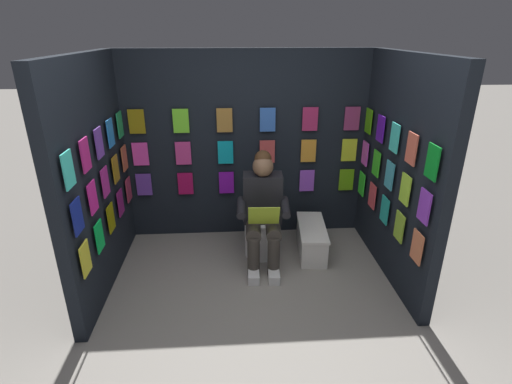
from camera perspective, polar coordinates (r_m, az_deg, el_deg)
ground_plane at (r=3.39m, az=0.15°, el=-19.99°), size 30.00×30.00×0.00m
display_wall_back at (r=4.48m, az=-1.45°, el=6.60°), size 2.80×0.14×2.12m
display_wall_left at (r=3.92m, az=20.06°, el=2.85°), size 0.14×1.77×2.12m
display_wall_right at (r=3.79m, az=-22.39°, el=1.86°), size 0.14×1.77×2.12m
toilet at (r=4.30m, az=0.87°, el=-4.66°), size 0.41×0.56×0.77m
person_reading at (r=3.97m, az=1.02°, el=-2.64°), size 0.54×0.70×1.19m
comic_longbox_near at (r=4.38m, az=8.09°, el=-6.79°), size 0.35×0.75×0.32m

